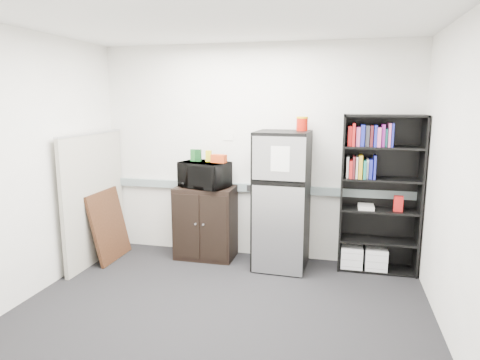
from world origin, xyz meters
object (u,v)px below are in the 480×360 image
Objects in this scene: cabinet at (206,222)px; microwave at (204,175)px; cubicle_partition at (94,198)px; refrigerator at (282,200)px; bookshelf at (378,191)px.

cabinet is 1.59× the size of microwave.
cubicle_partition is 1.42m from cabinet.
cabinet is 1.05m from refrigerator.
refrigerator reaches higher than cubicle_partition.
bookshelf is 1.14× the size of cubicle_partition.
microwave reaches higher than cabinet.
refrigerator is (0.99, -0.08, 0.36)m from cabinet.
refrigerator is at bearing 13.65° from microwave.
microwave is (-2.10, -0.08, 0.12)m from bookshelf.
refrigerator reaches higher than cabinet.
bookshelf reaches higher than refrigerator.
microwave is (0.00, -0.02, 0.63)m from cabinet.
microwave is at bearing 178.58° from refrigerator.
bookshelf is at bearing 9.79° from refrigerator.
cabinet is at bearing 177.66° from refrigerator.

